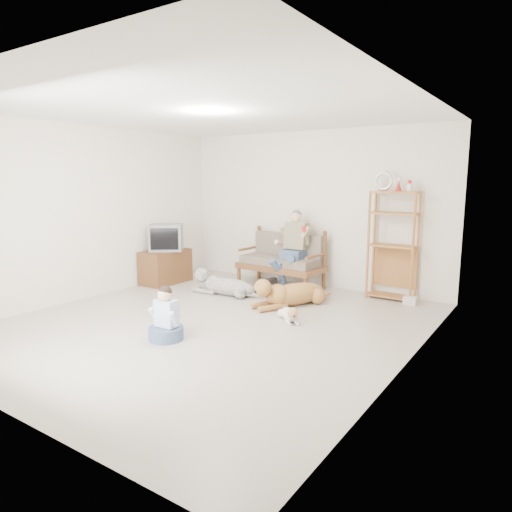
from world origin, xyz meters
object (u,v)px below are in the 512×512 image
Objects in this scene: loveseat at (282,259)px; golden_retriever at (289,294)px; etagere at (393,244)px; tv_stand at (165,267)px.

loveseat is 1.10× the size of golden_retriever.
loveseat is 1.33m from golden_retriever.
golden_retriever is (-1.13, -1.26, -0.69)m from etagere.
etagere is 1.42× the size of golden_retriever.
etagere reaches higher than golden_retriever.
loveseat reaches higher than tv_stand.
loveseat is at bearing 151.04° from golden_retriever.
tv_stand is (-3.77, -1.18, -0.57)m from etagere.
tv_stand is 2.64m from golden_retriever.
tv_stand is at bearing -149.04° from loveseat.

